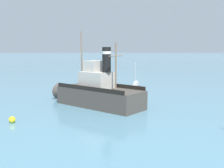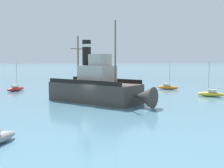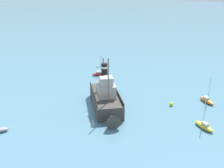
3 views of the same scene
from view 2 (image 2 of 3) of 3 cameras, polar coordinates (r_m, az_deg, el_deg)
The scene contains 6 objects.
ground_plane at distance 33.71m, azimuth -4.13°, elevation -4.13°, with size 600.00×600.00×0.00m, color teal.
old_tugboat at distance 34.99m, azimuth -2.90°, elevation -0.76°, with size 12.25×12.87×9.90m.
sailboat_red at distance 50.01m, azimuth -19.00°, elevation -0.89°, with size 3.83×2.89×4.90m.
sailboat_orange at distance 50.87m, azimuth 11.25°, elevation -0.61°, with size 3.00×3.78×4.90m.
sailboat_yellow at distance 42.80m, azimuth 19.41°, elevation -1.86°, with size 2.73×3.88×4.90m.
mooring_buoy at distance 44.37m, azimuth 7.83°, elevation -1.49°, with size 0.68×0.68×0.68m, color yellow.
Camera 2 is at (33.25, -1.20, 5.40)m, focal length 45.00 mm.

